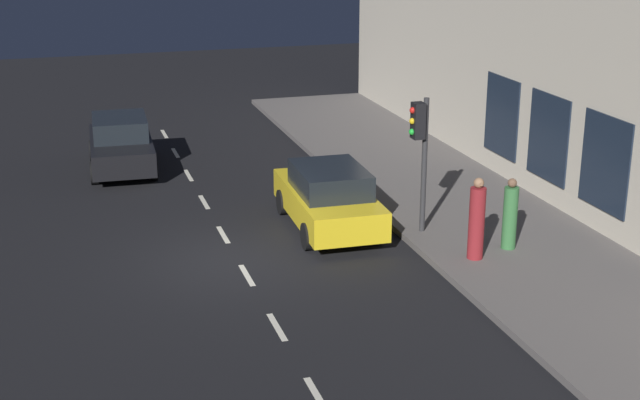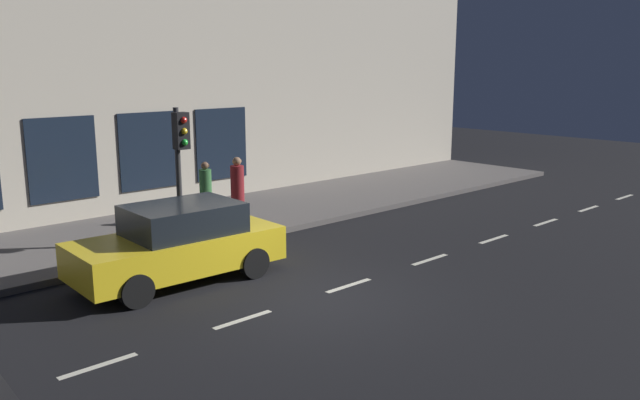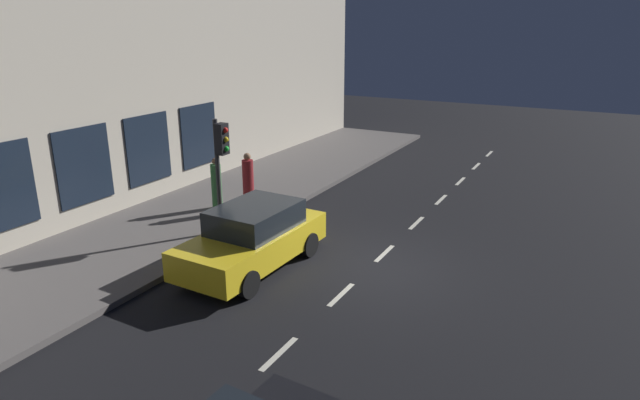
{
  "view_description": "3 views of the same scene",
  "coord_description": "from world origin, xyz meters",
  "px_view_note": "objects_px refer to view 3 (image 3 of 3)",
  "views": [
    {
      "loc": [
        -3.74,
        -18.58,
        7.62
      ],
      "look_at": [
        1.41,
        -1.78,
        1.81
      ],
      "focal_mm": 50.8,
      "sensor_mm": 36.0,
      "label": 1
    },
    {
      "loc": [
        -8.68,
        7.77,
        4.34
      ],
      "look_at": [
        1.51,
        -1.61,
        1.43
      ],
      "focal_mm": 36.44,
      "sensor_mm": 36.0,
      "label": 2
    },
    {
      "loc": [
        -4.77,
        11.47,
        5.83
      ],
      "look_at": [
        1.94,
        -1.0,
        1.19
      ],
      "focal_mm": 30.59,
      "sensor_mm": 36.0,
      "label": 3
    }
  ],
  "objects_px": {
    "parked_car_0": "(253,237)",
    "pedestrian_0": "(216,185)",
    "pedestrian_1": "(248,184)",
    "traffic_light": "(221,155)"
  },
  "relations": [
    {
      "from": "pedestrian_0",
      "to": "traffic_light",
      "type": "bearing_deg",
      "value": -10.48
    },
    {
      "from": "parked_car_0",
      "to": "pedestrian_1",
      "type": "bearing_deg",
      "value": -51.11
    },
    {
      "from": "parked_car_0",
      "to": "pedestrian_1",
      "type": "distance_m",
      "value": 3.96
    },
    {
      "from": "traffic_light",
      "to": "pedestrian_1",
      "type": "relative_size",
      "value": 1.75
    },
    {
      "from": "traffic_light",
      "to": "pedestrian_1",
      "type": "distance_m",
      "value": 2.47
    },
    {
      "from": "parked_car_0",
      "to": "pedestrian_0",
      "type": "xyz_separation_m",
      "value": [
        3.38,
        -2.83,
        0.12
      ]
    },
    {
      "from": "pedestrian_0",
      "to": "pedestrian_1",
      "type": "bearing_deg",
      "value": 54.43
    },
    {
      "from": "pedestrian_0",
      "to": "pedestrian_1",
      "type": "distance_m",
      "value": 1.05
    },
    {
      "from": "parked_car_0",
      "to": "pedestrian_0",
      "type": "bearing_deg",
      "value": -38.05
    },
    {
      "from": "traffic_light",
      "to": "pedestrian_0",
      "type": "height_order",
      "value": "traffic_light"
    }
  ]
}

